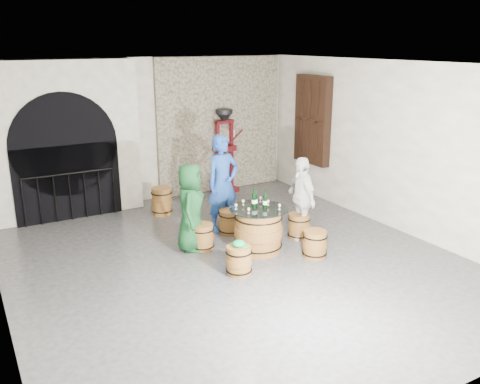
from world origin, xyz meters
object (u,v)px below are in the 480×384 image
person_blue (223,183)px  person_green (191,207)px  wine_bottle_right (255,199)px  corking_press (225,145)px  barrel_stool_far (230,222)px  side_barrel (162,201)px  barrel_table (258,230)px  barrel_stool_right (299,226)px  barrel_stool_near_right (315,244)px  wine_bottle_center (265,201)px  barrel_stool_near_left (239,260)px  person_white (301,198)px  wine_bottle_left (254,200)px  barrel_stool_left (202,237)px

person_blue → person_green: bearing=-154.5°
wine_bottle_right → person_blue: bearing=92.1°
corking_press → wine_bottle_right: bearing=-120.2°
barrel_stool_far → corking_press: size_ratio=0.23×
side_barrel → barrel_table: bearing=-74.1°
barrel_stool_right → barrel_stool_near_right: 0.88m
barrel_table → wine_bottle_center: wine_bottle_center is taller
barrel_stool_near_left → wine_bottle_center: size_ratio=1.44×
barrel_stool_far → barrel_stool_right: size_ratio=1.00×
wine_bottle_center → barrel_stool_near_left: bearing=-145.2°
barrel_stool_near_right → person_white: (0.30, 0.84, 0.54)m
barrel_stool_near_right → wine_bottle_right: bearing=131.8°
wine_bottle_left → wine_bottle_center: same height
barrel_table → barrel_stool_near_right: barrel_table is taller
barrel_stool_right → corking_press: (0.22, 3.36, 0.93)m
person_blue → barrel_stool_near_left: bearing=-117.2°
barrel_table → person_green: bearing=147.0°
wine_bottle_left → corking_press: (1.23, 3.41, 0.25)m
barrel_stool_left → wine_bottle_left: wine_bottle_left is taller
barrel_table → barrel_stool_far: 1.00m
corking_press → person_blue: bearing=-129.5°
wine_bottle_right → barrel_stool_left: bearing=151.9°
barrel_table → barrel_stool_left: 1.00m
barrel_stool_left → person_white: person_white is taller
barrel_table → barrel_stool_right: (0.98, 0.14, -0.16)m
barrel_stool_far → barrel_stool_right: bearing=-39.7°
person_green → barrel_table: bearing=-89.7°
barrel_stool_near_left → wine_bottle_left: wine_bottle_left is taller
side_barrel → barrel_stool_near_right: bearing=-66.5°
person_white → wine_bottle_center: (-0.91, -0.20, 0.14)m
person_green → person_blue: bearing=-24.5°
wine_bottle_center → side_barrel: (-0.86, 2.72, -0.62)m
barrel_stool_near_right → side_barrel: size_ratio=0.79×
barrel_stool_near_left → side_barrel: bearing=90.1°
barrel_stool_near_right → person_blue: bearing=111.3°
barrel_stool_far → wine_bottle_left: wine_bottle_left is taller
barrel_stool_far → wine_bottle_left: bearing=-89.9°
corking_press → wine_bottle_center: bearing=-117.9°
person_white → corking_press: bearing=-174.7°
barrel_stool_far → person_white: bearing=-38.7°
corking_press → barrel_stool_near_right: bearing=-107.5°
person_green → barrel_stool_left: bearing=-89.7°
barrel_stool_near_right → person_white: person_white is taller
barrel_stool_near_right → wine_bottle_right: 1.27m
barrel_stool_left → barrel_stool_right: same height
person_blue → wine_bottle_left: size_ratio=5.74×
person_green → wine_bottle_center: 1.29m
barrel_stool_left → person_green: 0.58m
barrel_stool_near_left → wine_bottle_right: wine_bottle_right is taller
person_green → wine_bottle_right: size_ratio=4.77×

